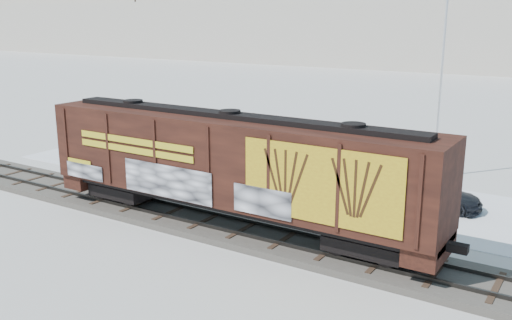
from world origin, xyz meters
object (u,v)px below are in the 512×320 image
Objects in this scene: car_white at (406,191)px; flagpole at (442,96)px; car_silver at (169,154)px; car_dark at (434,194)px; hopper_railcar at (230,163)px.

flagpole is at bearing -7.59° from car_white.
car_silver is (-14.64, -6.24, -3.97)m from flagpole.
car_silver is 16.04m from car_dark.
car_white reaches higher than car_silver.
flagpole is 2.92× the size of car_white.
flagpole is at bearing 69.38° from hopper_railcar.
car_silver is at bearing 143.81° from hopper_railcar.
car_dark is (6.38, 7.92, -2.37)m from hopper_railcar.
car_white is (14.83, 0.35, 0.00)m from car_silver.
car_silver is at bearing 81.86° from car_white.
flagpole reaches higher than car_dark.
hopper_railcar is 4.38× the size of car_silver.
hopper_railcar is at bearing -104.17° from car_silver.
flagpole is 16.40m from car_silver.
hopper_railcar is 4.21× the size of car_white.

